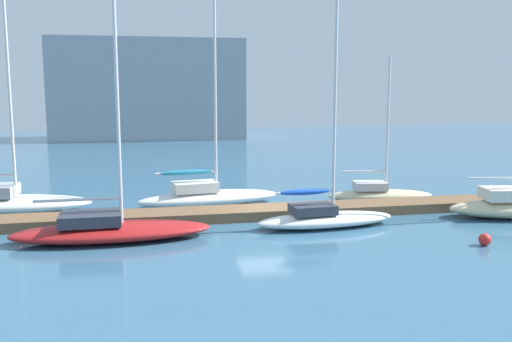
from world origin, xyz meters
TOP-DOWN VIEW (x-y plane):
  - ground_plane at (0.00, 0.00)m, footprint 120.00×120.00m
  - dock_pier at (0.00, 0.00)m, footprint 29.32×2.03m
  - sailboat_0 at (-12.70, 3.58)m, footprint 8.59×3.38m
  - sailboat_1 at (-7.26, -2.89)m, footprint 8.27×2.69m
  - sailboat_2 at (-2.43, 3.24)m, footprint 8.01×3.09m
  - sailboat_3 at (2.25, -2.52)m, footprint 6.68×2.38m
  - sailboat_4 at (7.08, 2.34)m, footprint 6.09×2.52m
  - mooring_buoy_yellow at (8.45, 5.67)m, footprint 0.64×0.64m
  - mooring_buoy_red at (7.67, -6.75)m, footprint 0.50×0.50m
  - harbor_building_distant at (-4.74, 45.00)m, footprint 22.84×9.65m

SIDE VIEW (x-z plane):
  - ground_plane at x=0.00m, z-range 0.00..0.00m
  - dock_pier at x=0.00m, z-range 0.00..0.49m
  - mooring_buoy_red at x=7.67m, z-range 0.00..0.50m
  - mooring_buoy_yellow at x=8.45m, z-range 0.00..0.64m
  - sailboat_4 at x=7.08m, z-range -3.52..4.49m
  - sailboat_3 at x=2.25m, z-range -4.96..6.04m
  - sailboat_1 at x=-7.26m, z-range -6.07..7.17m
  - sailboat_0 at x=-12.70m, z-range -5.29..6.46m
  - sailboat_2 at x=-2.43m, z-range -5.79..7.04m
  - harbor_building_distant at x=-4.74m, z-range 0.00..11.99m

